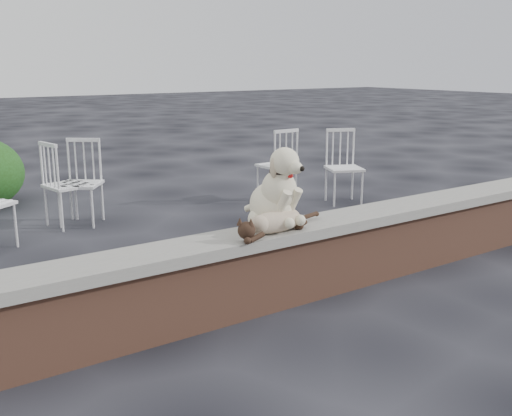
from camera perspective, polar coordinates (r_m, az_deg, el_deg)
ground at (r=4.92m, az=8.22°, el=-7.29°), size 60.00×60.00×0.00m
brick_wall at (r=4.83m, az=8.32°, el=-4.53°), size 6.00×0.30×0.50m
capstone at (r=4.75m, az=8.44°, el=-1.20°), size 6.20×0.40×0.08m
dog at (r=4.32m, az=1.51°, el=2.14°), size 0.49×0.59×0.61m
cat at (r=4.21m, az=1.80°, el=-1.20°), size 1.08×0.43×0.18m
chair_e at (r=6.81m, az=-17.66°, el=2.22°), size 0.65×0.65×0.94m
chair_b at (r=6.84m, az=-16.55°, el=2.35°), size 0.78×0.78×0.94m
chair_d at (r=7.64m, az=8.49°, el=3.92°), size 0.74×0.74×0.94m
chair_c at (r=7.78m, az=2.03°, el=4.24°), size 0.57×0.57×0.94m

